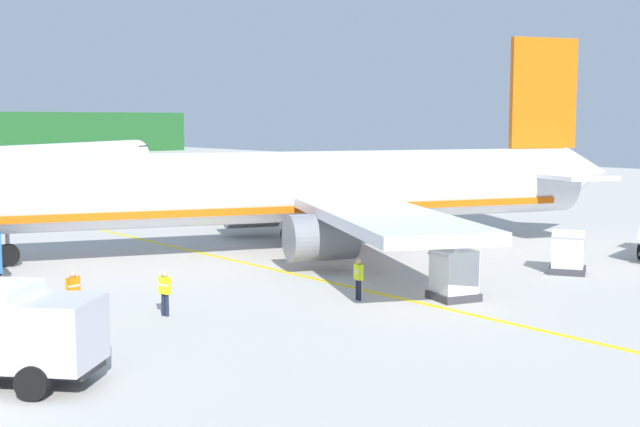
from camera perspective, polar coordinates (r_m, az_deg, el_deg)
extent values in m
cylinder|color=silver|center=(45.15, -2.88, 1.79)|extent=(35.09, 16.02, 3.80)
cone|color=silver|center=(54.07, 17.47, 2.69)|extent=(4.12, 4.14, 3.23)
cube|color=silver|center=(37.34, 4.10, -0.20)|extent=(11.38, 16.47, 0.50)
cylinder|color=slate|center=(39.36, 0.08, -1.61)|extent=(3.76, 3.17, 2.20)
cube|color=silver|center=(54.51, -3.61, 1.87)|extent=(8.59, 16.69, 0.50)
cylinder|color=slate|center=(51.51, -4.69, 0.26)|extent=(3.76, 3.17, 2.20)
cube|color=#D8590C|center=(52.19, 14.89, 7.86)|extent=(4.25, 1.86, 6.50)
cube|color=silver|center=(52.27, 14.74, 2.65)|extent=(6.60, 10.86, 0.24)
cube|color=#D8590C|center=(45.24, -2.87, 0.47)|extent=(31.65, 14.60, 0.36)
cylinder|color=black|center=(43.63, -20.36, -2.66)|extent=(1.15, 0.71, 1.10)
cylinder|color=gray|center=(43.52, -20.40, -1.62)|extent=(0.20, 0.20, 0.50)
cylinder|color=black|center=(43.49, 0.02, -2.29)|extent=(1.15, 0.71, 1.10)
cylinder|color=gray|center=(43.38, 0.02, -1.24)|extent=(0.20, 0.20, 0.50)
cylinder|color=black|center=(48.37, -2.04, -1.41)|extent=(1.15, 0.71, 1.10)
cylinder|color=gray|center=(48.27, -2.04, -0.47)|extent=(0.20, 0.20, 0.50)
cylinder|color=white|center=(90.66, -17.16, 3.52)|extent=(28.04, 19.91, 3.31)
cone|color=white|center=(104.89, -12.01, 4.02)|extent=(3.47, 3.77, 3.14)
cube|color=#192333|center=(103.19, -12.54, 4.38)|extent=(3.29, 3.50, 0.52)
cylinder|color=slate|center=(93.85, -20.00, 2.52)|extent=(3.38, 3.13, 1.92)
cube|color=white|center=(84.97, -13.36, 3.07)|extent=(12.03, 13.44, 0.44)
cylinder|color=slate|center=(87.59, -14.17, 2.46)|extent=(3.38, 3.13, 1.92)
cube|color=#0C66B2|center=(90.71, -17.14, 2.95)|extent=(25.33, 18.06, 0.31)
cylinder|color=black|center=(100.86, -13.30, 2.43)|extent=(0.97, 0.78, 0.96)
cylinder|color=gray|center=(100.81, -13.31, 2.83)|extent=(0.17, 0.17, 0.44)
cylinder|color=black|center=(91.05, -18.74, 1.86)|extent=(0.97, 0.78, 0.96)
cylinder|color=gray|center=(91.00, -18.76, 2.30)|extent=(0.17, 0.17, 0.44)
cylinder|color=black|center=(88.47, -16.36, 1.82)|extent=(0.97, 0.78, 0.96)
cylinder|color=gray|center=(88.43, -16.38, 2.27)|extent=(0.17, 0.17, 0.44)
cube|color=silver|center=(23.48, -17.11, -7.71)|extent=(2.84, 2.81, 1.80)
cube|color=#192333|center=(23.05, -15.22, -6.99)|extent=(1.42, 1.30, 0.94)
cube|color=#262628|center=(24.51, -20.82, -9.61)|extent=(4.71, 4.98, 0.16)
cylinder|color=black|center=(24.83, -16.57, -9.43)|extent=(0.81, 0.86, 0.90)
cylinder|color=black|center=(22.93, -18.91, -10.82)|extent=(0.81, 0.86, 0.90)
cube|color=#333338|center=(33.91, 9.02, -5.53)|extent=(2.01, 2.01, 0.30)
cube|color=silver|center=(33.72, 9.05, -3.87)|extent=(1.77, 1.77, 1.70)
cube|color=silver|center=(33.34, 8.35, -2.76)|extent=(0.96, 1.56, 0.54)
cube|color=#333338|center=(40.82, 16.40, -3.69)|extent=(2.21, 2.21, 0.30)
cube|color=silver|center=(40.66, 16.45, -2.33)|extent=(1.93, 1.93, 1.66)
cube|color=silver|center=(40.08, 16.44, -1.47)|extent=(1.24, 1.53, 0.54)
cylinder|color=#191E33|center=(31.16, -10.32, -6.12)|extent=(0.14, 0.14, 0.82)
cylinder|color=#191E33|center=(31.29, -10.56, -6.08)|extent=(0.14, 0.14, 0.82)
cube|color=#CCE519|center=(31.08, -10.47, -4.81)|extent=(0.33, 0.48, 0.62)
cube|color=silver|center=(31.07, -10.47, -4.75)|extent=(0.34, 0.49, 0.06)
sphere|color=tan|center=(31.00, -10.48, -4.05)|extent=(0.22, 0.22, 0.22)
cylinder|color=#CCE519|center=(30.88, -10.11, -4.81)|extent=(0.09, 0.09, 0.58)
cylinder|color=#CCE519|center=(31.26, -10.82, -4.69)|extent=(0.09, 0.09, 0.58)
cylinder|color=#191E33|center=(33.32, 2.69, -5.21)|extent=(0.14, 0.14, 0.82)
cylinder|color=#191E33|center=(33.48, 2.55, -5.16)|extent=(0.14, 0.14, 0.82)
cube|color=#CCE519|center=(33.26, 2.62, -3.97)|extent=(0.33, 0.48, 0.62)
cube|color=silver|center=(33.25, 2.62, -3.92)|extent=(0.34, 0.50, 0.06)
sphere|color=tan|center=(33.19, 2.63, -3.26)|extent=(0.22, 0.22, 0.22)
cylinder|color=#CCE519|center=(33.02, 2.83, -4.00)|extent=(0.09, 0.09, 0.59)
cylinder|color=#CCE519|center=(33.49, 2.42, -3.84)|extent=(0.09, 0.09, 0.59)
cylinder|color=#191E33|center=(39.65, 9.79, -3.44)|extent=(0.14, 0.14, 0.82)
cylinder|color=#191E33|center=(39.47, 9.77, -3.48)|extent=(0.14, 0.14, 0.82)
cube|color=#CCE519|center=(39.44, 9.80, -2.44)|extent=(0.49, 0.43, 0.61)
cube|color=silver|center=(39.44, 9.80, -2.39)|extent=(0.50, 0.45, 0.06)
sphere|color=tan|center=(39.38, 9.81, -1.84)|extent=(0.22, 0.22, 0.22)
cylinder|color=#CCE519|center=(39.70, 9.84, -2.33)|extent=(0.09, 0.09, 0.58)
cylinder|color=#CCE519|center=(39.17, 9.76, -2.45)|extent=(0.09, 0.09, 0.58)
cylinder|color=#191E33|center=(31.40, -16.20, -6.12)|extent=(0.14, 0.14, 0.88)
cylinder|color=#191E33|center=(31.29, -16.46, -6.17)|extent=(0.14, 0.14, 0.88)
cube|color=orange|center=(31.19, -16.38, -4.76)|extent=(0.48, 0.33, 0.66)
cube|color=silver|center=(31.19, -16.38, -4.70)|extent=(0.49, 0.34, 0.06)
sphere|color=tan|center=(31.11, -16.40, -3.94)|extent=(0.24, 0.24, 0.24)
cylinder|color=orange|center=(31.35, -15.99, -4.63)|extent=(0.09, 0.09, 0.63)
cylinder|color=orange|center=(31.02, -16.77, -4.77)|extent=(0.09, 0.09, 0.63)
cube|color=yellow|center=(39.58, -2.49, -3.96)|extent=(0.30, 60.00, 0.01)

